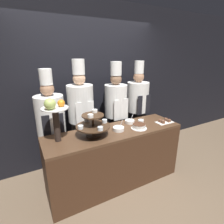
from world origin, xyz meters
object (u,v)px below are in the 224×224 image
cake_round (139,126)px  tiered_stand (93,124)px  chef_center_left (81,114)px  cake_square_tray (164,121)px  fruit_pedestal (54,112)px  serving_bowl_far (130,122)px  chef_right (137,107)px  chef_left (51,125)px  serving_bowl_near (119,129)px  cup_white (141,121)px  chef_center_right (116,110)px

cake_round → tiered_stand: bearing=172.3°
chef_center_left → cake_square_tray: bearing=-28.9°
fruit_pedestal → cake_round: size_ratio=2.45×
serving_bowl_far → chef_right: size_ratio=0.08×
chef_left → chef_right: size_ratio=0.96×
cake_square_tray → serving_bowl_near: bearing=174.4°
serving_bowl_near → serving_bowl_far: serving_bowl_near is taller
cake_round → cup_white: 0.21m
cake_square_tray → serving_bowl_far: bearing=154.7°
chef_left → fruit_pedestal: bearing=-92.0°
cake_round → cup_white: (0.15, 0.15, -0.00)m
chef_center_right → tiered_stand: bearing=-140.0°
chef_center_right → fruit_pedestal: bearing=-156.4°
chef_center_left → tiered_stand: bearing=-92.4°
fruit_pedestal → chef_left: 0.59m
cake_round → chef_left: chef_left is taller
tiered_stand → cake_square_tray: bearing=-4.5°
fruit_pedestal → chef_left: size_ratio=0.33×
cup_white → chef_left: 1.37m
fruit_pedestal → cup_white: 1.35m
chef_left → chef_right: (1.57, 0.00, 0.06)m
cake_square_tray → chef_left: size_ratio=0.16×
cake_round → cake_square_tray: bearing=-0.1°
cake_round → chef_right: size_ratio=0.13×
fruit_pedestal → cake_square_tray: fruit_pedestal is taller
chef_right → chef_center_right: bearing=180.0°
chef_left → chef_center_left: (0.47, 0.00, 0.09)m
cake_round → chef_left: bearing=150.3°
chef_center_left → chef_center_right: 0.63m
chef_center_right → cup_white: bearing=-70.0°
tiered_stand → chef_center_left: (0.02, 0.55, -0.04)m
cake_square_tray → chef_center_right: (-0.53, 0.65, 0.09)m
cake_round → cake_square_tray: 0.50m
cake_square_tray → chef_right: chef_right is taller
fruit_pedestal → serving_bowl_far: size_ratio=3.76×
cake_round → chef_left: size_ratio=0.13×
tiered_stand → cake_square_tray: (1.19, -0.09, -0.15)m
serving_bowl_far → chef_center_left: bearing=148.5°
serving_bowl_near → chef_center_right: size_ratio=0.09×
chef_left → serving_bowl_far: bearing=-19.8°
fruit_pedestal → cup_white: size_ratio=6.38×
cake_round → serving_bowl_far: 0.24m
cake_round → serving_bowl_far: bearing=90.8°
chef_left → chef_center_right: chef_center_right is taller
chef_left → serving_bowl_near: bearing=-34.4°
chef_left → chef_right: bearing=0.0°
cake_square_tray → chef_right: 0.66m
fruit_pedestal → chef_center_left: chef_center_left is taller
cup_white → chef_center_left: size_ratio=0.05×
chef_center_left → serving_bowl_near: bearing=-57.6°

